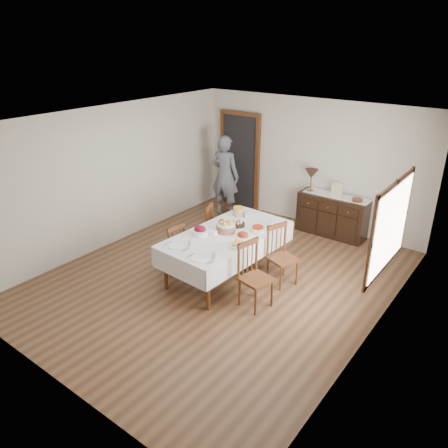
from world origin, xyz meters
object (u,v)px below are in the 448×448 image
Objects in this scene: chair_left_near at (173,248)px; chair_right_near at (254,274)px; person at (225,173)px; chair_left_far at (203,228)px; table_lamp at (311,174)px; dining_table at (227,238)px; chair_right_far at (281,254)px; sideboard at (332,215)px.

chair_right_near is at bearing 98.75° from chair_left_near.
person is (-0.87, 2.61, 0.49)m from chair_left_near.
chair_left_near is 0.90m from chair_left_far.
table_lamp is (1.07, 2.09, 0.71)m from chair_left_far.
dining_table is 2.35× the size of chair_right_far.
chair_right_far reaches higher than dining_table.
chair_right_far is at bearing 12.92° from chair_right_near.
dining_table is 5.01× the size of table_lamp.
chair_left_far reaches higher than sideboard.
sideboard is (1.57, 2.12, -0.06)m from chair_left_far.
chair_right_near reaches higher than sideboard.
chair_right_far is (0.82, 0.35, -0.18)m from dining_table.
table_lamp reaches higher than chair_right_near.
chair_right_near is at bearing 41.60° from chair_left_far.
table_lamp is (0.99, 2.99, 0.72)m from chair_left_near.
dining_table is at bearing 73.69° from chair_right_near.
person reaches higher than chair_right_near.
chair_right_far is at bearing 66.36° from chair_left_far.
chair_right_far is at bearing -86.99° from sideboard.
chair_left_far is 0.68× the size of sideboard.
sideboard is 2.46m from person.
person is at bearing 74.61° from chair_right_far.
dining_table is 0.91m from chair_right_far.
chair_right_near is 0.53× the size of person.
chair_right_near reaches higher than chair_left_near.
person is at bearing 55.95° from chair_right_near.
chair_left_near is at bearing 99.66° from person.
chair_right_far is 3.10m from person.
chair_right_far is 0.52× the size of person.
person reaches higher than chair_left_near.
chair_left_near is at bearing -146.19° from dining_table.
table_lamp is (-0.63, 2.98, 0.67)m from chair_right_near.
person is at bearing -152.93° from chair_left_near.
dining_table is at bearing 133.71° from chair_right_far.
chair_left_near is 2.80m from person.
chair_right_near is (1.61, 0.00, 0.06)m from chair_left_near.
table_lamp reaches higher than chair_right_far.
chair_left_far reaches higher than chair_left_near.
chair_left_far is 0.49× the size of person.
chair_right_near is 3.12m from table_lamp.
table_lamp reaches higher than chair_left_near.
person reaches higher than chair_right_far.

